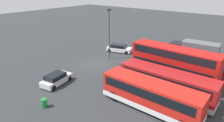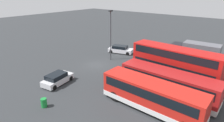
{
  "view_description": "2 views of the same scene",
  "coord_description": "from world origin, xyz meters",
  "px_view_note": "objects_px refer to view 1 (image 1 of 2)",
  "views": [
    {
      "loc": [
        20.96,
        19.88,
        11.89
      ],
      "look_at": [
        0.91,
        3.91,
        1.83
      ],
      "focal_mm": 31.58,
      "sensor_mm": 36.0,
      "label": 1
    },
    {
      "loc": [
        20.06,
        19.39,
        11.22
      ],
      "look_at": [
        0.44,
        3.32,
        1.6
      ],
      "focal_mm": 30.08,
      "sensor_mm": 36.0,
      "label": 2
    }
  ],
  "objects_px": {
    "bus_single_deck_third": "(166,82)",
    "bus_single_deck_fourth": "(150,94)",
    "bus_single_deck_near_end": "(182,62)",
    "bus_double_decker_second": "(173,64)",
    "waste_bin_yellow": "(44,103)",
    "car_small_green": "(119,48)",
    "lamp_post_tall": "(109,31)",
    "car_hatchback_silver": "(56,79)",
    "box_truck_blue": "(195,50)"
  },
  "relations": [
    {
      "from": "bus_single_deck_third",
      "to": "bus_single_deck_fourth",
      "type": "distance_m",
      "value": 3.43
    },
    {
      "from": "bus_single_deck_near_end",
      "to": "bus_double_decker_second",
      "type": "bearing_deg",
      "value": 0.38
    },
    {
      "from": "waste_bin_yellow",
      "to": "bus_double_decker_second",
      "type": "bearing_deg",
      "value": 150.31
    },
    {
      "from": "bus_single_deck_fourth",
      "to": "car_small_green",
      "type": "height_order",
      "value": "bus_single_deck_fourth"
    },
    {
      "from": "lamp_post_tall",
      "to": "car_hatchback_silver",
      "type": "bearing_deg",
      "value": 2.42
    },
    {
      "from": "bus_single_deck_near_end",
      "to": "car_hatchback_silver",
      "type": "distance_m",
      "value": 17.24
    },
    {
      "from": "bus_single_deck_near_end",
      "to": "bus_single_deck_fourth",
      "type": "bearing_deg",
      "value": 3.87
    },
    {
      "from": "bus_single_deck_third",
      "to": "bus_single_deck_fourth",
      "type": "relative_size",
      "value": 1.04
    },
    {
      "from": "bus_double_decker_second",
      "to": "lamp_post_tall",
      "type": "height_order",
      "value": "lamp_post_tall"
    },
    {
      "from": "bus_double_decker_second",
      "to": "lamp_post_tall",
      "type": "relative_size",
      "value": 1.34
    },
    {
      "from": "car_hatchback_silver",
      "to": "waste_bin_yellow",
      "type": "bearing_deg",
      "value": 39.08
    },
    {
      "from": "car_hatchback_silver",
      "to": "lamp_post_tall",
      "type": "bearing_deg",
      "value": -177.58
    },
    {
      "from": "waste_bin_yellow",
      "to": "lamp_post_tall",
      "type": "bearing_deg",
      "value": -166.35
    },
    {
      "from": "box_truck_blue",
      "to": "car_small_green",
      "type": "distance_m",
      "value": 13.03
    },
    {
      "from": "bus_double_decker_second",
      "to": "box_truck_blue",
      "type": "height_order",
      "value": "bus_double_decker_second"
    },
    {
      "from": "lamp_post_tall",
      "to": "waste_bin_yellow",
      "type": "height_order",
      "value": "lamp_post_tall"
    },
    {
      "from": "bus_single_deck_near_end",
      "to": "box_truck_blue",
      "type": "relative_size",
      "value": 1.5
    },
    {
      "from": "bus_double_decker_second",
      "to": "box_truck_blue",
      "type": "distance_m",
      "value": 9.55
    },
    {
      "from": "bus_single_deck_near_end",
      "to": "bus_double_decker_second",
      "type": "distance_m",
      "value": 3.44
    },
    {
      "from": "lamp_post_tall",
      "to": "bus_single_deck_fourth",
      "type": "bearing_deg",
      "value": 55.2
    },
    {
      "from": "car_small_green",
      "to": "bus_single_deck_fourth",
      "type": "bearing_deg",
      "value": 46.44
    },
    {
      "from": "lamp_post_tall",
      "to": "waste_bin_yellow",
      "type": "xyz_separation_m",
      "value": [
        15.07,
        3.66,
        -4.34
      ]
    },
    {
      "from": "bus_single_deck_near_end",
      "to": "box_truck_blue",
      "type": "height_order",
      "value": "box_truck_blue"
    },
    {
      "from": "bus_single_deck_third",
      "to": "lamp_post_tall",
      "type": "height_order",
      "value": "lamp_post_tall"
    },
    {
      "from": "waste_bin_yellow",
      "to": "car_small_green",
      "type": "bearing_deg",
      "value": -166.53
    },
    {
      "from": "bus_single_deck_fourth",
      "to": "lamp_post_tall",
      "type": "xyz_separation_m",
      "value": [
        -8.5,
        -12.23,
        3.2
      ]
    },
    {
      "from": "bus_single_deck_near_end",
      "to": "bus_single_deck_third",
      "type": "xyz_separation_m",
      "value": [
        7.14,
        0.86,
        -0.0
      ]
    },
    {
      "from": "box_truck_blue",
      "to": "car_small_green",
      "type": "height_order",
      "value": "box_truck_blue"
    },
    {
      "from": "bus_double_decker_second",
      "to": "car_hatchback_silver",
      "type": "relative_size",
      "value": 2.56
    },
    {
      "from": "bus_double_decker_second",
      "to": "bus_single_deck_fourth",
      "type": "height_order",
      "value": "bus_double_decker_second"
    },
    {
      "from": "bus_single_deck_near_end",
      "to": "car_small_green",
      "type": "height_order",
      "value": "bus_single_deck_near_end"
    },
    {
      "from": "bus_single_deck_third",
      "to": "lamp_post_tall",
      "type": "relative_size",
      "value": 1.31
    },
    {
      "from": "bus_single_deck_third",
      "to": "lamp_post_tall",
      "type": "bearing_deg",
      "value": -112.27
    },
    {
      "from": "box_truck_blue",
      "to": "car_small_green",
      "type": "bearing_deg",
      "value": -70.85
    },
    {
      "from": "car_hatchback_silver",
      "to": "bus_single_deck_fourth",
      "type": "bearing_deg",
      "value": 102.67
    },
    {
      "from": "bus_single_deck_third",
      "to": "waste_bin_yellow",
      "type": "height_order",
      "value": "bus_single_deck_third"
    },
    {
      "from": "bus_double_decker_second",
      "to": "car_hatchback_silver",
      "type": "xyz_separation_m",
      "value": [
        9.88,
        -11.06,
        -1.75
      ]
    },
    {
      "from": "bus_single_deck_near_end",
      "to": "bus_double_decker_second",
      "type": "height_order",
      "value": "bus_double_decker_second"
    },
    {
      "from": "bus_double_decker_second",
      "to": "lamp_post_tall",
      "type": "bearing_deg",
      "value": -96.24
    },
    {
      "from": "bus_single_deck_fourth",
      "to": "bus_double_decker_second",
      "type": "bearing_deg",
      "value": -174.54
    },
    {
      "from": "bus_single_deck_third",
      "to": "car_small_green",
      "type": "relative_size",
      "value": 2.23
    },
    {
      "from": "box_truck_blue",
      "to": "waste_bin_yellow",
      "type": "bearing_deg",
      "value": -18.29
    },
    {
      "from": "bus_single_deck_near_end",
      "to": "waste_bin_yellow",
      "type": "xyz_separation_m",
      "value": [
        17.14,
        -7.85,
        -1.15
      ]
    },
    {
      "from": "bus_single_deck_third",
      "to": "waste_bin_yellow",
      "type": "xyz_separation_m",
      "value": [
        10.0,
        -8.71,
        -1.15
      ]
    },
    {
      "from": "box_truck_blue",
      "to": "car_hatchback_silver",
      "type": "xyz_separation_m",
      "value": [
        19.39,
        -10.9,
        -1.01
      ]
    },
    {
      "from": "box_truck_blue",
      "to": "car_hatchback_silver",
      "type": "distance_m",
      "value": 22.27
    },
    {
      "from": "bus_single_deck_near_end",
      "to": "waste_bin_yellow",
      "type": "relative_size",
      "value": 12.1
    },
    {
      "from": "bus_single_deck_third",
      "to": "car_small_green",
      "type": "distance_m",
      "value": 16.1
    },
    {
      "from": "bus_single_deck_third",
      "to": "car_hatchback_silver",
      "type": "relative_size",
      "value": 2.5
    },
    {
      "from": "bus_single_deck_third",
      "to": "car_small_green",
      "type": "xyz_separation_m",
      "value": [
        -9.06,
        -13.28,
        -0.92
      ]
    }
  ]
}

